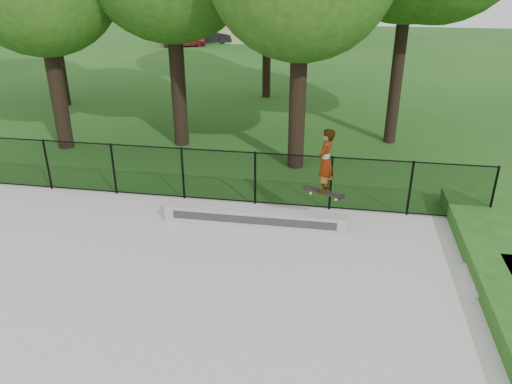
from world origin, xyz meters
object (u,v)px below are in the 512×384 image
at_px(grind_ledge, 254,217).
at_px(skater_airborne, 325,163).
at_px(car_c, 323,43).
at_px(car_b, 211,35).
at_px(car_a, 184,39).

distance_m(grind_ledge, skater_airborne, 2.29).
xyz_separation_m(grind_ledge, skater_airborne, (1.66, -0.02, 1.58)).
relative_size(car_c, skater_airborne, 1.91).
height_order(car_b, car_c, car_b).
xyz_separation_m(car_a, car_c, (10.90, 0.18, -0.06)).
bearing_deg(skater_airborne, grind_ledge, 179.32).
relative_size(grind_ledge, car_a, 1.34).
bearing_deg(skater_airborne, car_b, 108.99).
bearing_deg(car_b, car_c, -108.69).
bearing_deg(car_a, skater_airborne, 178.15).
distance_m(car_b, skater_airborne, 32.51).
xyz_separation_m(car_c, skater_airborne, (1.25, -28.65, 1.33)).
height_order(car_a, car_b, car_b).
height_order(grind_ledge, car_a, car_a).
relative_size(grind_ledge, car_b, 1.37).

